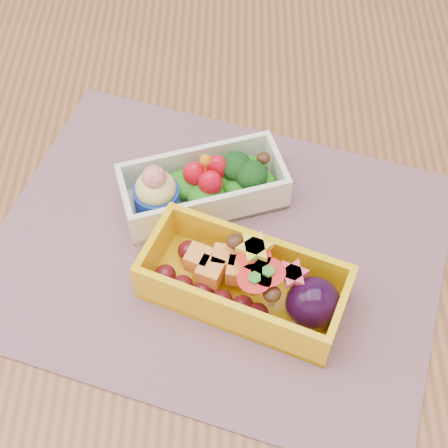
{
  "coord_description": "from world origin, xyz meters",
  "views": [
    {
      "loc": [
        0.03,
        -0.4,
        1.32
      ],
      "look_at": [
        0.02,
        -0.03,
        0.79
      ],
      "focal_mm": 53.57,
      "sensor_mm": 36.0,
      "label": 1
    }
  ],
  "objects_px": {
    "bento_white": "(202,186)",
    "bento_yellow": "(248,283)",
    "table": "(207,275)",
    "placemat": "(216,250)"
  },
  "relations": [
    {
      "from": "placemat",
      "to": "bento_yellow",
      "type": "xyz_separation_m",
      "value": [
        0.03,
        -0.05,
        0.03
      ]
    },
    {
      "from": "table",
      "to": "bento_white",
      "type": "height_order",
      "value": "bento_white"
    },
    {
      "from": "placemat",
      "to": "bento_yellow",
      "type": "distance_m",
      "value": 0.07
    },
    {
      "from": "bento_yellow",
      "to": "table",
      "type": "bearing_deg",
      "value": 139.11
    },
    {
      "from": "placemat",
      "to": "bento_white",
      "type": "distance_m",
      "value": 0.07
    },
    {
      "from": "table",
      "to": "bento_white",
      "type": "relative_size",
      "value": 6.59
    },
    {
      "from": "table",
      "to": "bento_white",
      "type": "bearing_deg",
      "value": 96.15
    },
    {
      "from": "placemat",
      "to": "table",
      "type": "bearing_deg",
      "value": 112.67
    },
    {
      "from": "table",
      "to": "placemat",
      "type": "relative_size",
      "value": 2.71
    },
    {
      "from": "bento_white",
      "to": "bento_yellow",
      "type": "distance_m",
      "value": 0.13
    }
  ]
}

